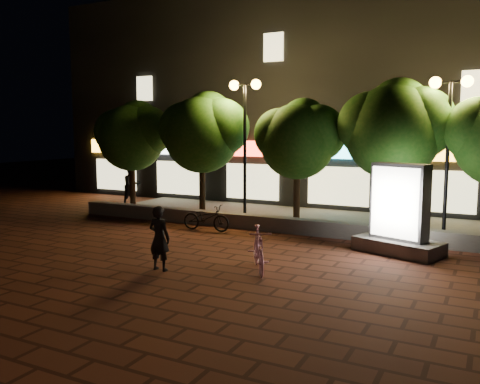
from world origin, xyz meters
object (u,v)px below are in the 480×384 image
Objects in this scene: pedestrian at (132,185)px; street_lamp_left at (245,114)px; rider at (159,238)px; scooter_parked at (206,218)px; street_lamp_right at (449,115)px; tree_mid at (299,136)px; tree_right at (395,126)px; tree_far_left at (133,133)px; ad_kiosk at (399,217)px; scooter_pink at (259,249)px; tree_left at (204,130)px.

street_lamp_left is at bearing -83.25° from pedestrian.
rider is 4.94m from scooter_parked.
scooter_parked is at bearing -163.38° from street_lamp_right.
tree_right is at bearing 0.00° from tree_mid.
tree_far_left is at bearing 177.24° from street_lamp_left.
scooter_parked is at bearing -71.44° from rider.
ad_kiosk is at bearing -95.49° from scooter_parked.
ad_kiosk is 1.42× the size of pedestrian.
tree_right is 7.14m from scooter_pink.
rider is (-4.91, -4.47, -0.21)m from ad_kiosk.
tree_left is 8.61m from scooter_pink.
ad_kiosk is (3.99, -2.69, -2.20)m from tree_mid.
tree_far_left is 0.93× the size of street_lamp_right.
tree_mid is 2.22m from street_lamp_left.
tree_left is 1.89× the size of ad_kiosk.
tree_mid is 3.32m from tree_right.
tree_right is at bearing 2.81° from street_lamp_left.
tree_right reaches higher than tree_far_left.
tree_far_left is at bearing -180.00° from tree_right.
rider reaches higher than scooter_pink.
street_lamp_left is at bearing 180.00° from street_lamp_right.
pedestrian is at bearing 176.70° from street_lamp_right.
tree_mid is 1.74× the size of ad_kiosk.
tree_far_left reaches higher than scooter_pink.
tree_left reaches higher than scooter_pink.
rider is at bearing -130.44° from street_lamp_right.
street_lamp_right is 3.88m from ad_kiosk.
pedestrian is (-11.36, 0.49, -2.58)m from tree_right.
street_lamp_right is (7.00, 0.00, -0.13)m from street_lamp_left.
pedestrian is (-6.00, 0.75, -3.04)m from street_lamp_left.
pedestrian is (-8.05, 0.49, -2.23)m from tree_mid.
ad_kiosk is (0.68, -2.69, -2.55)m from tree_right.
street_lamp_right is 8.43m from scooter_parked.
rider is at bearing -137.69° from ad_kiosk.
street_lamp_left reaches higher than street_lamp_right.
scooter_parked is at bearing -134.52° from tree_mid.
rider is at bearing -47.45° from tree_far_left.
rider is 0.92× the size of scooter_parked.
tree_far_left is at bearing -46.55° from rider.
tree_mid is (4.00, -0.00, -0.23)m from tree_left.
rider is (6.57, -7.16, -2.49)m from tree_far_left.
tree_mid reaches higher than scooter_parked.
tree_far_left is 1.79× the size of ad_kiosk.
tree_far_left reaches higher than pedestrian.
tree_right is 8.76m from rider.
tree_mid is at bearing 146.01° from ad_kiosk.
street_lamp_right is 1.93× the size of ad_kiosk.
scooter_parked is (-6.41, 0.22, -0.56)m from ad_kiosk.
ad_kiosk is at bearing -111.70° from street_lamp_right.
street_lamp_left is 2.98× the size of scooter_parked.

